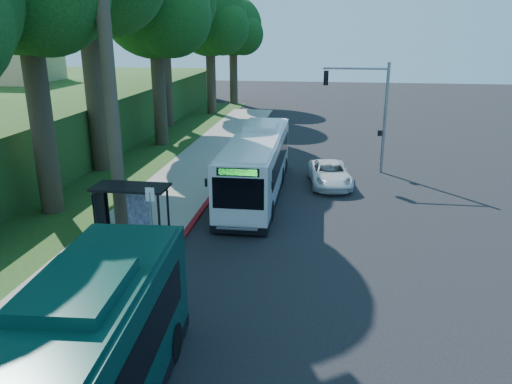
# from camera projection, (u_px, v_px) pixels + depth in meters

# --- Properties ---
(ground) EXTENTS (140.00, 140.00, 0.00)m
(ground) POSITION_uv_depth(u_px,v_px,m) (298.00, 225.00, 23.84)
(ground) COLOR black
(ground) RESTS_ON ground
(sidewalk) EXTENTS (4.50, 70.00, 0.12)m
(sidewalk) POSITION_uv_depth(u_px,v_px,m) (151.00, 216.00, 24.80)
(sidewalk) COLOR gray
(sidewalk) RESTS_ON ground
(red_curb) EXTENTS (0.25, 30.00, 0.13)m
(red_curb) POSITION_uv_depth(u_px,v_px,m) (172.00, 252.00, 20.72)
(red_curb) COLOR maroon
(red_curb) RESTS_ON ground
(grass_verge) EXTENTS (8.00, 70.00, 0.06)m
(grass_verge) POSITION_uv_depth(u_px,v_px,m) (89.00, 183.00, 30.27)
(grass_verge) COLOR #234719
(grass_verge) RESTS_ON ground
(bus_shelter) EXTENTS (3.20, 1.51, 2.55)m
(bus_shelter) POSITION_uv_depth(u_px,v_px,m) (127.00, 201.00, 21.56)
(bus_shelter) COLOR black
(bus_shelter) RESTS_ON ground
(stop_sign_pole) EXTENTS (0.35, 0.06, 3.17)m
(stop_sign_pole) POSITION_uv_depth(u_px,v_px,m) (151.00, 215.00, 19.21)
(stop_sign_pole) COLOR gray
(stop_sign_pole) RESTS_ON ground
(traffic_signal_pole) EXTENTS (4.10, 0.30, 7.00)m
(traffic_signal_pole) POSITION_uv_depth(u_px,v_px,m) (369.00, 104.00, 31.39)
(traffic_signal_pole) COLOR gray
(traffic_signal_pole) RESTS_ON ground
(tree_2) EXTENTS (8.82, 8.40, 15.12)m
(tree_2) POSITION_uv_depth(u_px,v_px,m) (155.00, 7.00, 37.24)
(tree_2) COLOR #382B1E
(tree_2) RESTS_ON ground
(tree_4) EXTENTS (8.40, 8.00, 14.14)m
(tree_4) POSITION_uv_depth(u_px,v_px,m) (210.00, 21.00, 52.47)
(tree_4) COLOR #382B1E
(tree_4) RESTS_ON ground
(tree_5) EXTENTS (7.35, 7.00, 12.86)m
(tree_5) POSITION_uv_depth(u_px,v_px,m) (234.00, 29.00, 60.11)
(tree_5) COLOR #382B1E
(tree_5) RESTS_ON ground
(white_bus) EXTENTS (2.74, 12.36, 3.68)m
(white_bus) POSITION_uv_depth(u_px,v_px,m) (257.00, 163.00, 27.76)
(white_bus) COLOR silver
(white_bus) RESTS_ON ground
(pickup) EXTENTS (2.91, 5.21, 1.38)m
(pickup) POSITION_uv_depth(u_px,v_px,m) (330.00, 174.00, 29.76)
(pickup) COLOR silver
(pickup) RESTS_ON ground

